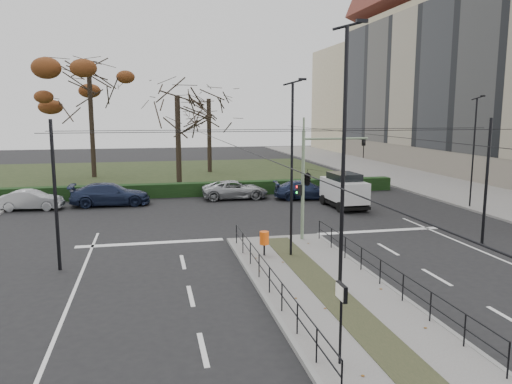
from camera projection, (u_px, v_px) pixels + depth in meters
ground at (304, 269)px, 20.09m from camera, size 140.00×140.00×0.00m
median_island at (325, 289)px, 17.66m from camera, size 4.40×15.00×0.14m
sidewalk_east at (421, 181)px, 45.03m from camera, size 8.00×90.00×0.14m
park at (149, 175)px, 49.73m from camera, size 38.00×26.00×0.10m
hedge at (150, 191)px, 36.72m from camera, size 38.00×1.00×1.00m
apartment_block at (511, 68)px, 47.33m from camera, size 13.09×52.10×21.64m
median_railing at (326, 265)px, 17.42m from camera, size 4.14×13.24×0.92m
catenary at (293, 180)px, 21.10m from camera, size 20.00×34.00×6.00m
traffic_light at (309, 176)px, 23.89m from camera, size 3.63×2.01×5.26m
litter_bin at (264, 238)px, 21.44m from camera, size 0.41×0.41×1.05m
info_panel at (341, 301)px, 12.05m from camera, size 0.12×0.53×2.05m
streetlamp_median_near at (344, 158)px, 16.59m from camera, size 0.76×0.15×9.07m
streetlamp_median_far at (292, 167)px, 20.98m from camera, size 0.63×0.13×7.50m
streetlamp_sidewalk at (474, 151)px, 32.09m from camera, size 0.60×0.12×7.15m
parked_car_second at (31, 200)px, 32.10m from camera, size 4.01×1.72×1.29m
parked_car_third at (110, 194)px, 33.63m from camera, size 5.24×2.15×1.52m
parked_car_fourth at (235, 190)px, 36.20m from camera, size 4.82×2.31×1.32m
white_van at (344, 190)px, 32.78m from camera, size 2.11×4.31×2.30m
rust_tree at (89, 75)px, 46.11m from camera, size 8.16×8.16×12.50m
bare_tree_center at (209, 104)px, 50.61m from camera, size 6.12×6.12×9.90m
bare_tree_near at (177, 102)px, 40.72m from camera, size 6.15×6.15×9.95m
parked_car_fifth at (306, 190)px, 36.07m from camera, size 4.78×2.41×1.33m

